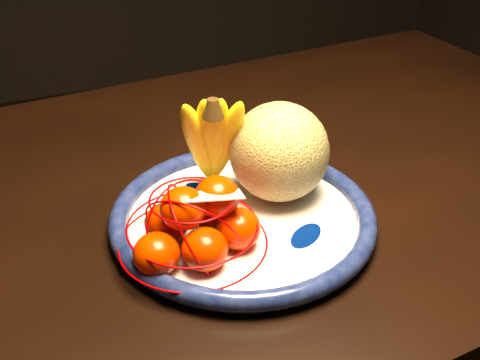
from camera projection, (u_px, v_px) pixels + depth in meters
name	position (u px, v px, depth m)	size (l,w,h in m)	color
dining_table	(247.00, 212.00, 1.00)	(1.53, 0.99, 0.73)	black
fruit_bowl	(243.00, 217.00, 0.83)	(0.37, 0.37, 0.03)	white
cantaloupe	(279.00, 152.00, 0.85)	(0.14, 0.14, 0.14)	olive
banana_bunch	(212.00, 137.00, 0.85)	(0.11, 0.11, 0.18)	yellow
mandarin_bag	(196.00, 225.00, 0.76)	(0.20, 0.20, 0.12)	#F72D00
price_tag	(214.00, 196.00, 0.73)	(0.07, 0.03, 0.00)	white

